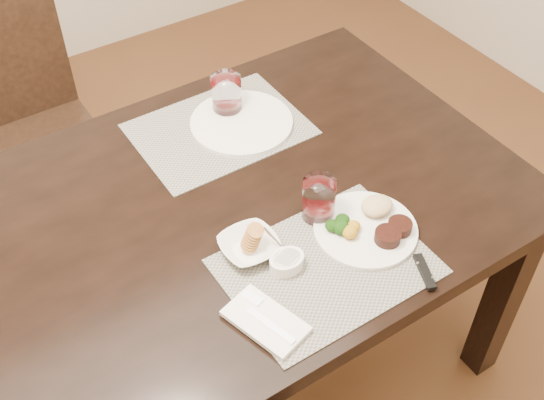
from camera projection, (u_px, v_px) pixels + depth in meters
dining_table at (138, 268)px, 1.65m from camera, size 2.00×1.00×0.75m
chair_far at (27, 120)px, 2.32m from camera, size 0.42×0.42×0.90m
placemat_near at (326, 266)px, 1.55m from camera, size 0.46×0.34×0.00m
placemat_far at (219, 129)px, 1.89m from camera, size 0.46×0.34×0.00m
dinner_plate at (370, 226)px, 1.62m from camera, size 0.25×0.25×0.04m
napkin_fork at (266, 321)px, 1.43m from camera, size 0.14×0.20×0.02m
steak_knife at (416, 264)px, 1.54m from camera, size 0.07×0.23×0.01m
cracker_bowl at (249, 246)px, 1.57m from camera, size 0.13×0.13×0.06m
sauce_ramekin at (287, 262)px, 1.53m from camera, size 0.08×0.12×0.07m
wine_glass_near at (319, 201)px, 1.62m from camera, size 0.08×0.08×0.11m
far_plate at (241, 123)px, 1.90m from camera, size 0.29×0.29×0.01m
wine_glass_far at (227, 96)px, 1.91m from camera, size 0.08×0.08×0.12m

